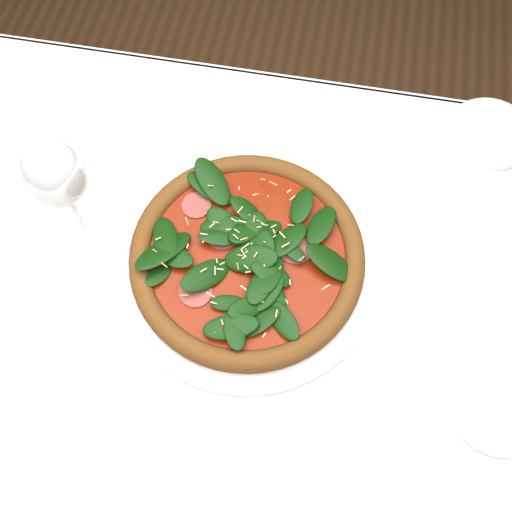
# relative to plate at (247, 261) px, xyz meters

# --- Properties ---
(ground) EXTENTS (6.00, 6.00, 0.00)m
(ground) POSITION_rel_plate_xyz_m (-0.07, -0.05, -0.76)
(ground) COLOR brown
(ground) RESTS_ON ground
(dining_table) EXTENTS (1.21, 0.81, 0.75)m
(dining_table) POSITION_rel_plate_xyz_m (-0.07, -0.05, -0.11)
(dining_table) COLOR white
(dining_table) RESTS_ON ground
(plate) EXTENTS (0.38, 0.38, 0.02)m
(plate) POSITION_rel_plate_xyz_m (0.00, 0.00, 0.00)
(plate) COLOR white
(plate) RESTS_ON dining_table
(pizza) EXTENTS (0.35, 0.35, 0.04)m
(pizza) POSITION_rel_plate_xyz_m (-0.00, 0.00, 0.02)
(pizza) COLOR brown
(pizza) RESTS_ON plate
(wine_glass) EXTENTS (0.08, 0.08, 0.20)m
(wine_glass) POSITION_rel_plate_xyz_m (-0.25, 0.01, 0.13)
(wine_glass) COLOR white
(wine_glass) RESTS_ON dining_table
(saucer_near) EXTENTS (0.14, 0.14, 0.01)m
(saucer_near) POSITION_rel_plate_xyz_m (0.35, -0.14, -0.00)
(saucer_near) COLOR white
(saucer_near) RESTS_ON dining_table
(saucer_far) EXTENTS (0.14, 0.14, 0.01)m
(saucer_far) POSITION_rel_plate_xyz_m (0.34, 0.29, -0.00)
(saucer_far) COLOR white
(saucer_far) RESTS_ON dining_table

